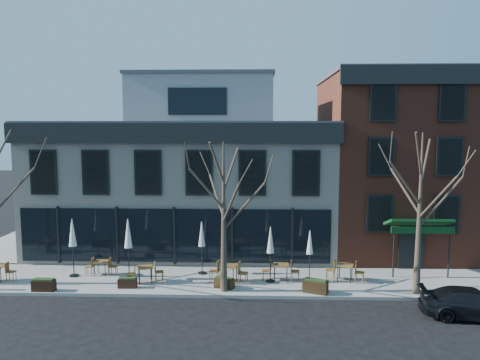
{
  "coord_description": "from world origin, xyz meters",
  "views": [
    {
      "loc": [
        4.5,
        -25.28,
        7.81
      ],
      "look_at": [
        3.56,
        2.0,
        4.78
      ],
      "focal_mm": 35.0,
      "sensor_mm": 36.0,
      "label": 1
    }
  ],
  "objects": [
    {
      "name": "sidewalk_side",
      "position": [
        -11.25,
        6.0,
        0.07
      ],
      "size": [
        4.5,
        12.0,
        0.15
      ],
      "primitive_type": "cube",
      "color": "gray",
      "rests_on": "ground"
    },
    {
      "name": "planter_0",
      "position": [
        -5.52,
        -4.2,
        0.44
      ],
      "size": [
        1.07,
        0.45,
        0.59
      ],
      "color": "black",
      "rests_on": "sidewalk_front"
    },
    {
      "name": "cafe_set_4",
      "position": [
        5.77,
        -2.3,
        0.67
      ],
      "size": [
        1.94,
        0.82,
        1.01
      ],
      "color": "brown",
      "rests_on": "sidewalk_front"
    },
    {
      "name": "umbrella_1",
      "position": [
        -1.96,
        -2.32,
        2.34
      ],
      "size": [
        0.5,
        0.5,
        3.11
      ],
      "color": "black",
      "rests_on": "sidewalk_front"
    },
    {
      "name": "planter_1",
      "position": [
        -1.69,
        -3.62,
        0.4
      ],
      "size": [
        0.9,
        0.4,
        0.5
      ],
      "color": "black",
      "rests_on": "sidewalk_front"
    },
    {
      "name": "corner_building",
      "position": [
        0.07,
        5.07,
        4.72
      ],
      "size": [
        18.39,
        10.39,
        11.1
      ],
      "color": "beige",
      "rests_on": "ground"
    },
    {
      "name": "red_brick_building",
      "position": [
        13.0,
        4.98,
        5.64
      ],
      "size": [
        8.2,
        11.78,
        11.18
      ],
      "color": "brown",
      "rests_on": "ground"
    },
    {
      "name": "planter_3",
      "position": [
        7.29,
        -4.02,
        0.47
      ],
      "size": [
        1.24,
        0.87,
        0.64
      ],
      "color": "black",
      "rests_on": "sidewalk_front"
    },
    {
      "name": "tree_right",
      "position": [
        12.01,
        -3.9,
        4.02
      ],
      "size": [
        3.72,
        3.77,
        7.48
      ],
      "color": "#382B21",
      "rests_on": "sidewalk_front"
    },
    {
      "name": "umbrella_4",
      "position": [
        7.22,
        -2.14,
        1.96
      ],
      "size": [
        0.41,
        0.41,
        2.56
      ],
      "color": "black",
      "rests_on": "sidewalk_front"
    },
    {
      "name": "parked_sedan",
      "position": [
        13.47,
        -6.36,
        0.61
      ],
      "size": [
        4.37,
        2.2,
        1.22
      ],
      "primitive_type": "imported",
      "rotation": [
        0.0,
        0.0,
        1.45
      ],
      "color": "black",
      "rests_on": "ground"
    },
    {
      "name": "planter_2",
      "position": [
        2.99,
        -3.5,
        0.41
      ],
      "size": [
        1.02,
        0.71,
        0.53
      ],
      "color": "#312310",
      "rests_on": "sidewalk_front"
    },
    {
      "name": "cafe_set_3",
      "position": [
        3.15,
        -2.63,
        0.69
      ],
      "size": [
        2.05,
        0.95,
        1.05
      ],
      "color": "brown",
      "rests_on": "sidewalk_front"
    },
    {
      "name": "ground",
      "position": [
        0.0,
        0.0,
        0.0
      ],
      "size": [
        120.0,
        120.0,
        0.0
      ],
      "primitive_type": "plane",
      "color": "black",
      "rests_on": "ground"
    },
    {
      "name": "cafe_set_2",
      "position": [
        -1.01,
        -2.81,
        0.65
      ],
      "size": [
        1.91,
        1.0,
        0.98
      ],
      "color": "brown",
      "rests_on": "sidewalk_front"
    },
    {
      "name": "cafe_set_1",
      "position": [
        -3.6,
        -1.68,
        0.61
      ],
      "size": [
        1.69,
        0.69,
        0.89
      ],
      "color": "brown",
      "rests_on": "sidewalk_front"
    },
    {
      "name": "umbrella_0",
      "position": [
        -4.95,
        -1.98,
        2.3
      ],
      "size": [
        0.49,
        0.49,
        3.04
      ],
      "color": "black",
      "rests_on": "sidewalk_front"
    },
    {
      "name": "umbrella_2",
      "position": [
        1.66,
        -1.31,
        2.13
      ],
      "size": [
        0.45,
        0.45,
        2.81
      ],
      "color": "black",
      "rests_on": "sidewalk_front"
    },
    {
      "name": "umbrella_3",
      "position": [
        5.23,
        -2.51,
        2.13
      ],
      "size": [
        0.45,
        0.45,
        2.81
      ],
      "color": "black",
      "rests_on": "sidewalk_front"
    },
    {
      "name": "tree_mid",
      "position": [
        3.01,
        -3.9,
        3.79
      ],
      "size": [
        3.5,
        3.55,
        7.04
      ],
      "color": "#382B21",
      "rests_on": "sidewalk_front"
    },
    {
      "name": "cafe_set_5",
      "position": [
        9.0,
        -2.24,
        0.67
      ],
      "size": [
        1.99,
        1.06,
        1.02
      ],
      "color": "brown",
      "rests_on": "sidewalk_front"
    },
    {
      "name": "sidewalk_front",
      "position": [
        3.25,
        -2.15,
        0.07
      ],
      "size": [
        33.5,
        4.7,
        0.15
      ],
      "primitive_type": "cube",
      "color": "gray",
      "rests_on": "ground"
    }
  ]
}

